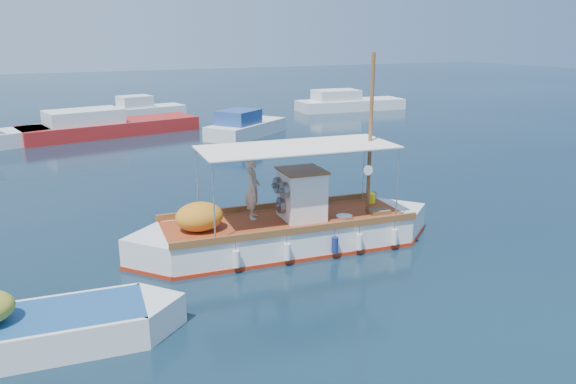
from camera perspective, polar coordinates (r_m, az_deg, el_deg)
name	(u,v)px	position (r m, az deg, el deg)	size (l,w,h in m)	color
ground	(302,246)	(16.02, 1.40, -5.46)	(160.00, 160.00, 0.00)	black
fishing_caique	(285,231)	(15.71, -0.35, -3.99)	(8.98, 3.09, 5.50)	white
dinghy	(25,335)	(12.06, -25.19, -13.01)	(6.00, 2.09, 1.47)	white
bg_boat_n	(105,127)	(34.95, -18.05, 6.30)	(10.56, 4.68, 1.80)	#A81E1C
bg_boat_ne	(245,128)	(33.02, -4.42, 6.52)	(5.80, 5.05, 1.80)	silver
bg_boat_e	(347,104)	(44.65, 6.05, 8.91)	(8.63, 3.22, 1.80)	silver
bg_boat_far_n	(144,111)	(41.47, -14.43, 7.98)	(5.61, 3.06, 1.80)	silver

